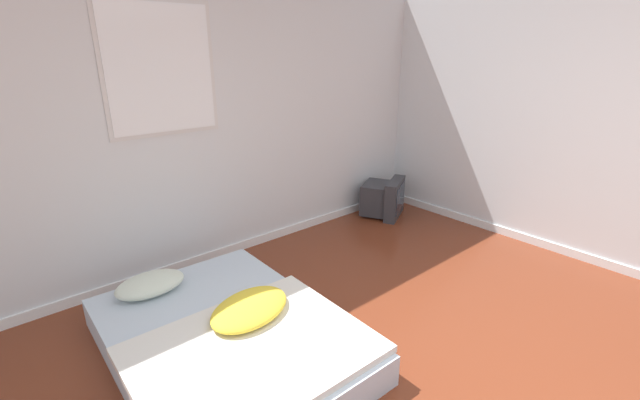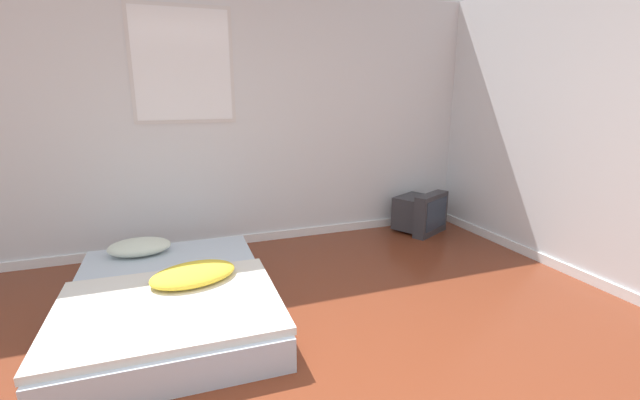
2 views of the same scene
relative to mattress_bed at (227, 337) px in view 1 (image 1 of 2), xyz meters
The scene contains 3 objects.
wall_back 1.89m from the mattress_bed, 67.80° to the left, with size 8.02×0.08×2.60m.
mattress_bed is the anchor object (origin of this frame).
crt_tv 2.99m from the mattress_bed, 20.21° to the left, with size 0.65×0.63×0.47m.
Camera 1 is at (-1.69, -0.66, 2.01)m, focal length 24.00 mm.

